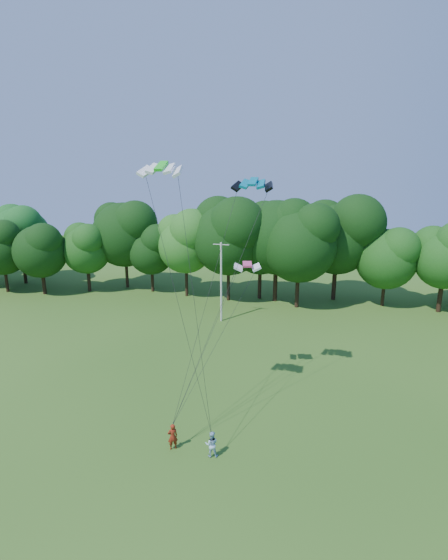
# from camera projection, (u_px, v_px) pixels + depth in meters

# --- Properties ---
(ground) EXTENTS (160.00, 160.00, 0.00)m
(ground) POSITION_uv_depth(u_px,v_px,m) (158.00, 505.00, 22.21)
(ground) COLOR #2D5918
(ground) RESTS_ON ground
(utility_pole) EXTENTS (1.76, 0.24, 8.79)m
(utility_pole) POSITION_uv_depth(u_px,v_px,m) (221.00, 282.00, 47.21)
(utility_pole) COLOR beige
(utility_pole) RESTS_ON ground
(kite_flyer_left) EXTENTS (0.73, 0.65, 1.68)m
(kite_flyer_left) POSITION_uv_depth(u_px,v_px,m) (173.00, 436.00, 26.38)
(kite_flyer_left) COLOR maroon
(kite_flyer_left) RESTS_ON ground
(kite_flyer_right) EXTENTS (0.86, 0.72, 1.61)m
(kite_flyer_right) POSITION_uv_depth(u_px,v_px,m) (212.00, 444.00, 25.72)
(kite_flyer_right) COLOR #AAD0EC
(kite_flyer_right) RESTS_ON ground
(kite_teal) EXTENTS (2.70, 1.38, 0.57)m
(kite_teal) POSITION_uv_depth(u_px,v_px,m) (253.00, 182.00, 28.59)
(kite_teal) COLOR #046D88
(kite_teal) RESTS_ON ground
(kite_green) EXTENTS (2.59, 1.31, 0.60)m
(kite_green) POSITION_uv_depth(u_px,v_px,m) (161.00, 166.00, 24.89)
(kite_green) COLOR #20D722
(kite_green) RESTS_ON ground
(kite_pink) EXTENTS (2.14, 1.32, 0.31)m
(kite_pink) POSITION_uv_depth(u_px,v_px,m) (247.00, 264.00, 32.26)
(kite_pink) COLOR #D63B75
(kite_pink) RESTS_ON ground
(tree_back_west) EXTENTS (9.14, 9.14, 13.30)m
(tree_back_west) POSITION_uv_depth(u_px,v_px,m) (19.00, 226.00, 61.60)
(tree_back_west) COLOR black
(tree_back_west) RESTS_ON ground
(tree_back_center) EXTENTS (10.02, 10.02, 14.58)m
(tree_back_center) POSITION_uv_depth(u_px,v_px,m) (277.00, 229.00, 53.14)
(tree_back_center) COLOR black
(tree_back_center) RESTS_ON ground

